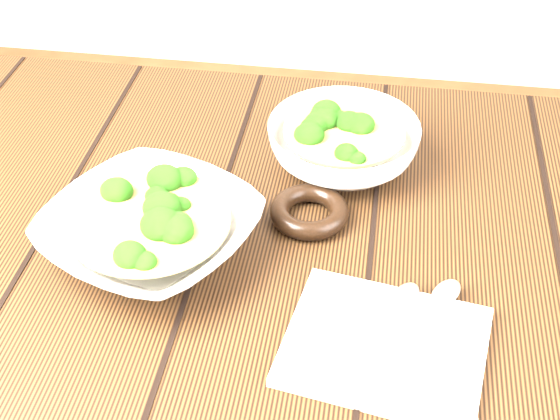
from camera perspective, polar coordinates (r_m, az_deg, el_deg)
name	(u,v)px	position (r m, az deg, el deg)	size (l,w,h in m)	color
table	(226,308)	(1.03, -3.94, -7.18)	(1.20, 0.80, 0.75)	#3B2410
soup_bowl_front	(151,231)	(0.92, -9.45, -1.49)	(0.31, 0.31, 0.07)	silver
soup_bowl_back	(343,143)	(1.05, 4.64, 4.90)	(0.21, 0.21, 0.07)	silver
trivet	(309,212)	(0.97, 2.16, -0.11)	(0.10, 0.10, 0.02)	black
napkin	(385,346)	(0.83, 7.67, -9.83)	(0.20, 0.17, 0.01)	beige
spoon_left	(391,315)	(0.85, 8.10, -7.63)	(0.09, 0.16, 0.01)	#B5AFA0
spoon_right	(431,310)	(0.86, 11.00, -7.22)	(0.09, 0.16, 0.01)	#B5AFA0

